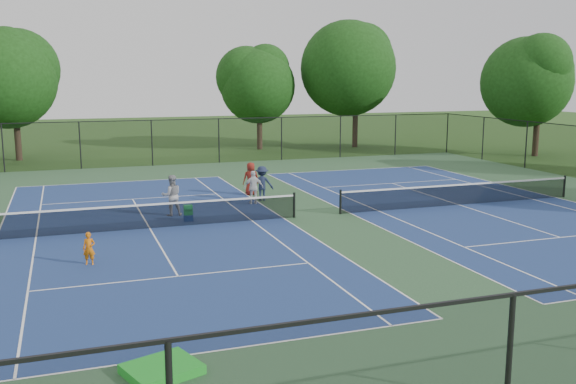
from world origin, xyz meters
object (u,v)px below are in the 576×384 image
object	(u,v)px
tree_side_e	(540,77)
ball_hopper	(188,210)
tree_back_d	(356,64)
instructor	(172,195)
bystander_c	(251,179)
child_player	(89,249)
tree_back_a	(13,73)
ball_crate	(188,218)
bystander_a	(254,187)
tree_back_c	(259,81)
bystander_b	(262,183)

from	to	relation	value
tree_side_e	ball_hopper	world-z (taller)	tree_side_e
tree_back_d	ball_hopper	size ratio (longest dim) A/B	26.24
instructor	bystander_c	size ratio (longest dim) A/B	1.06
tree_back_d	child_player	xyz separation A→B (m)	(-22.40, -28.27, -6.30)
tree_back_a	tree_side_e	xyz separation A→B (m)	(36.00, -10.00, -0.23)
instructor	ball_crate	world-z (taller)	instructor
instructor	bystander_a	xyz separation A→B (m)	(3.97, 1.28, -0.09)
tree_back_a	bystander_a	distance (m)	24.03
tree_side_e	ball_crate	xyz separation A→B (m)	(-28.34, -13.20, -5.67)
tree_back_a	instructor	bearing A→B (deg)	-71.77
tree_back_c	ball_hopper	distance (m)	26.79
tree_back_a	tree_back_d	distance (m)	26.01
tree_back_a	ball_crate	size ratio (longest dim) A/B	23.49
instructor	bystander_c	bearing A→B (deg)	-143.18
bystander_a	ball_hopper	world-z (taller)	bystander_a
tree_back_d	tree_back_c	bearing A→B (deg)	172.87
bystander_c	ball_crate	size ratio (longest dim) A/B	4.20
ball_hopper	ball_crate	bearing A→B (deg)	0.00
bystander_a	bystander_c	distance (m)	2.32
bystander_c	tree_back_a	bearing A→B (deg)	-56.21
tree_side_e	ball_crate	distance (m)	31.78
bystander_a	ball_hopper	bearing A→B (deg)	38.97
ball_hopper	child_player	bearing A→B (deg)	-128.63
tree_back_d	bystander_c	distance (m)	24.03
tree_back_d	child_player	bearing A→B (deg)	-128.39
tree_back_c	ball_hopper	bearing A→B (deg)	-113.14
tree_back_a	tree_back_c	bearing A→B (deg)	3.18
tree_side_e	instructor	size ratio (longest dim) A/B	5.09
child_player	instructor	bearing A→B (deg)	73.93
tree_back_d	ball_crate	world-z (taller)	tree_back_d
instructor	bystander_b	bearing A→B (deg)	-158.53
bystander_b	ball_crate	world-z (taller)	bystander_b
bystander_a	tree_back_a	bearing A→B (deg)	-58.83
tree_side_e	ball_hopper	bearing A→B (deg)	-155.03
tree_back_d	tree_side_e	distance (m)	14.18
bystander_a	ball_crate	world-z (taller)	bystander_a
tree_back_c	bystander_c	bearing A→B (deg)	-108.02
tree_back_a	tree_side_e	world-z (taller)	tree_back_a
tree_back_c	ball_hopper	xyz separation A→B (m)	(-10.34, -24.20, -5.01)
ball_hopper	tree_back_c	bearing A→B (deg)	66.86
tree_back_d	ball_hopper	bearing A→B (deg)	-128.33
tree_back_d	ball_hopper	xyz separation A→B (m)	(-18.34, -23.20, -6.35)
tree_back_a	bystander_c	xyz separation A→B (m)	(11.71, -18.35, -5.22)
ball_crate	ball_hopper	xyz separation A→B (m)	(0.00, 0.00, 0.34)
instructor	ball_hopper	distance (m)	1.43
bystander_c	ball_crate	xyz separation A→B (m)	(-4.05, -4.85, -0.68)
tree_back_c	bystander_a	distance (m)	23.14
tree_side_e	bystander_b	xyz separation A→B (m)	(-24.21, -9.96, -4.98)
bystander_b	ball_crate	bearing A→B (deg)	55.88
tree_back_a	tree_side_e	distance (m)	37.36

